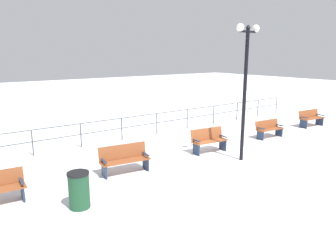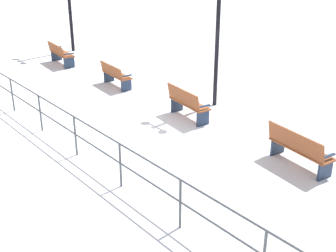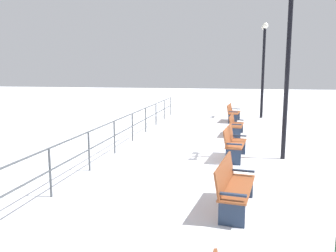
% 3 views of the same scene
% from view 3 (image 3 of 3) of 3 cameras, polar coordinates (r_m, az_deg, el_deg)
% --- Properties ---
extents(ground_plane, '(80.00, 80.00, 0.00)m').
position_cam_3_polar(ground_plane, '(10.60, 10.94, -5.34)').
color(ground_plane, white).
rests_on(ground_plane, ground).
extents(bench_second, '(0.78, 1.74, 0.94)m').
position_cam_3_polar(bench_second, '(6.74, 10.62, -9.50)').
color(bench_second, brown).
rests_on(bench_second, ground).
extents(bench_third, '(0.71, 1.58, 0.96)m').
position_cam_3_polar(bench_third, '(10.50, 10.70, -2.67)').
color(bench_third, brown).
rests_on(bench_third, ground).
extents(bench_fourth, '(0.63, 1.53, 0.83)m').
position_cam_3_polar(bench_fourth, '(14.33, 10.98, 0.23)').
color(bench_fourth, brown).
rests_on(bench_fourth, ground).
extents(bench_fifth, '(0.71, 1.65, 0.89)m').
position_cam_3_polar(bench_fifth, '(18.18, 10.59, 2.20)').
color(bench_fifth, brown).
rests_on(bench_fifth, ground).
extents(lamppost_middle, '(0.27, 1.08, 4.92)m').
position_cam_3_polar(lamppost_middle, '(10.70, 19.18, 12.23)').
color(lamppost_middle, black).
rests_on(lamppost_middle, ground).
extents(lamppost_far, '(0.29, 1.13, 5.08)m').
position_cam_3_polar(lamppost_far, '(19.90, 15.42, 10.94)').
color(lamppost_far, black).
rests_on(lamppost_far, ground).
extents(waterfront_railing, '(0.05, 19.65, 1.06)m').
position_cam_3_polar(waterfront_railing, '(11.09, -8.80, -0.86)').
color(waterfront_railing, '#4C5156').
rests_on(waterfront_railing, ground).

